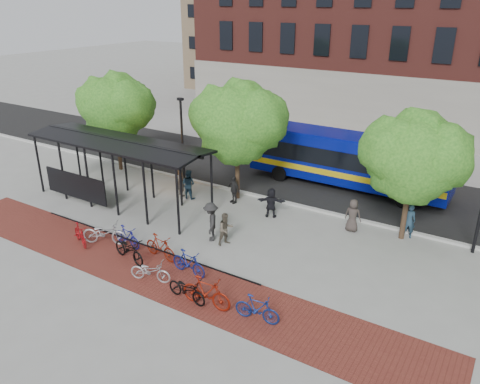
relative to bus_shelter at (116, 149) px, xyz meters
The scene contains 29 objects.
ground 8.68m from the bus_shelter, ahead, with size 160.00×160.00×0.00m, color #9E9E99.
asphalt_street 12.12m from the bus_shelter, 46.19° to the left, with size 160.00×8.00×0.01m, color black.
curb 9.74m from the bus_shelter, 28.84° to the left, with size 160.00×0.25×0.12m, color #B7B7B2.
brick_strip 8.19m from the bus_shelter, 36.40° to the right, with size 24.00×3.00×0.01m, color maroon.
bike_rack_rail 6.74m from the bus_shelter, 36.84° to the right, with size 12.00×0.05×0.95m, color black.
bus_shelter is the anchor object (origin of this frame).
tree_a 5.52m from the bus_shelter, 134.60° to the left, with size 4.90×4.00×6.18m.
tree_b 6.64m from the bus_shelter, 36.21° to the left, with size 5.15×4.20×6.47m.
tree_c 14.77m from the bus_shelter, 15.06° to the left, with size 4.66×3.80×5.92m.
lamp_post_left 4.24m from the bus_shelter, 74.47° to the left, with size 0.35×0.20×5.12m.
bus 12.95m from the bus_shelter, 41.76° to the left, with size 11.66×2.88×3.14m.
bike_1 5.49m from the bus_shelter, 66.42° to the right, with size 0.46×1.62×0.97m, color #9D0E13.
bike_2 5.40m from the bus_shelter, 53.48° to the right, with size 0.72×2.07×1.09m, color #B8B8BB.
bike_3 5.81m from the bus_shelter, 41.90° to the right, with size 0.46×1.61×0.97m, color navy.
bike_4 6.97m from the bus_shelter, 41.95° to the right, with size 0.69×1.99×1.04m, color black.
bike_5 7.25m from the bus_shelter, 30.99° to the right, with size 0.50×1.79×1.07m, color maroon.
bike_6 8.74m from the bus_shelter, 37.21° to the right, with size 0.59×1.70×0.89m, color #B8B8BB.
bike_7 8.92m from the bus_shelter, 26.93° to the right, with size 0.49×1.73×1.04m, color navy.
bike_8 10.48m from the bus_shelter, 31.52° to the right, with size 0.62×1.77×0.93m, color black.
bike_9 11.12m from the bus_shelter, 28.94° to the right, with size 0.56×1.99×1.20m, color maroon.
bike_11 12.74m from the bus_shelter, 23.57° to the right, with size 0.47×1.66×1.00m, color navy.
pedestrian_1 3.89m from the bus_shelter, 46.85° to the left, with size 0.68×0.45×1.87m, color #3D3631.
pedestrian_2 4.27m from the bus_shelter, 39.21° to the left, with size 0.80×0.63×1.66m, color #21394E.
pedestrian_4 6.54m from the bus_shelter, 30.45° to the left, with size 0.91×0.38×1.56m, color #252525.
pedestrian_5 8.59m from the bus_shelter, 18.28° to the left, with size 1.45×0.46×1.56m, color black.
pedestrian_6 12.54m from the bus_shelter, 15.34° to the left, with size 0.79×0.51×1.62m, color #3E3632.
pedestrian_7 15.01m from the bus_shelter, 15.61° to the left, with size 0.62×0.41×1.70m, color #223C51.
pedestrian_8 7.93m from the bus_shelter, ahead, with size 0.75×0.58×1.53m, color brown.
pedestrian_9 7.11m from the bus_shelter, ahead, with size 1.19×0.68×1.84m, color #262626.
Camera 1 is at (9.81, -17.01, 10.30)m, focal length 35.00 mm.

